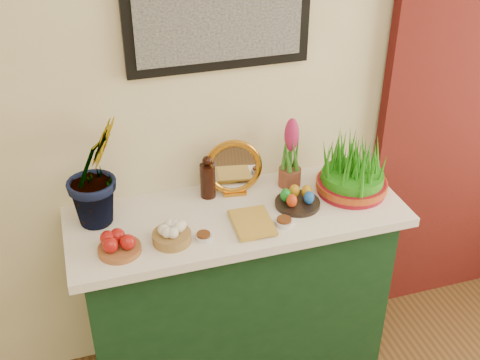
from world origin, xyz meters
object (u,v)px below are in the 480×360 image
at_px(sideboard, 237,295).
at_px(book, 233,225).
at_px(wheatgrass_sabzeh, 353,169).
at_px(mirror, 233,168).
at_px(hyacinth_green, 93,156).

xyz_separation_m(sideboard, book, (-0.05, -0.11, 0.48)).
xyz_separation_m(sideboard, wheatgrass_sabzeh, (0.52, -0.00, 0.58)).
bearing_deg(wheatgrass_sabzeh, mirror, 163.54).
height_order(hyacinth_green, mirror, hyacinth_green).
bearing_deg(wheatgrass_sabzeh, book, -168.95).
bearing_deg(book, hyacinth_green, 158.37).
height_order(sideboard, mirror, mirror).
bearing_deg(mirror, wheatgrass_sabzeh, -16.46).
height_order(hyacinth_green, book, hyacinth_green).
distance_m(sideboard, wheatgrass_sabzeh, 0.78).
distance_m(sideboard, book, 0.49).
xyz_separation_m(sideboard, hyacinth_green, (-0.54, 0.11, 0.76)).
distance_m(hyacinth_green, book, 0.61).
height_order(hyacinth_green, wheatgrass_sabzeh, hyacinth_green).
distance_m(mirror, book, 0.29).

